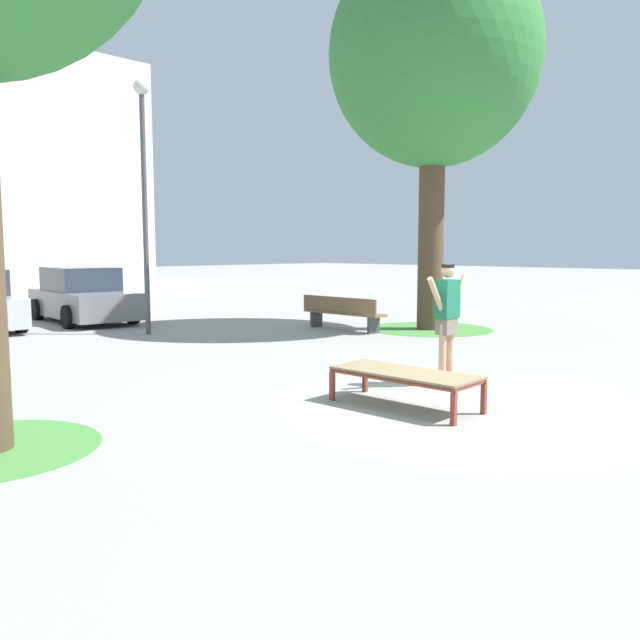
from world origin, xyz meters
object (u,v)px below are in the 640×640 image
at_px(skate_box, 405,375).
at_px(car_grey, 83,297).
at_px(skateboard, 446,380).
at_px(light_post, 144,169).
at_px(skater, 447,313).
at_px(tree_near_right, 434,57).
at_px(park_bench, 342,312).

relative_size(skate_box, car_grey, 0.44).
bearing_deg(skateboard, light_post, 89.94).
bearing_deg(skate_box, skater, 14.23).
distance_m(skate_box, car_grey, 12.38).
height_order(skater, car_grey, skater).
height_order(car_grey, light_post, light_post).
xyz_separation_m(tree_near_right, light_post, (-5.44, 4.19, -2.77)).
bearing_deg(park_bench, light_post, 143.45).
xyz_separation_m(skater, park_bench, (3.75, 5.46, -0.62)).
bearing_deg(skateboard, skate_box, -165.83).
bearing_deg(light_post, skate_box, -100.09).
bearing_deg(tree_near_right, park_bench, 140.32).
height_order(tree_near_right, light_post, tree_near_right).
xyz_separation_m(skater, car_grey, (0.18, 11.87, -0.38)).
xyz_separation_m(skateboard, park_bench, (3.75, 5.46, 0.37)).
xyz_separation_m(tree_near_right, car_grey, (-5.27, 7.82, -5.90)).
relative_size(skate_box, tree_near_right, 0.21).
bearing_deg(park_bench, tree_near_right, -39.68).
height_order(tree_near_right, car_grey, tree_near_right).
height_order(skateboard, light_post, light_post).
distance_m(tree_near_right, light_post, 7.40).
xyz_separation_m(skateboard, skater, (-0.00, 0.00, 0.99)).
bearing_deg(light_post, car_grey, 87.32).
distance_m(tree_near_right, car_grey, 11.13).
relative_size(skater, park_bench, 0.70).
relative_size(car_grey, park_bench, 1.81).
relative_size(skater, car_grey, 0.39).
bearing_deg(park_bench, car_grey, 119.14).
xyz_separation_m(skateboard, light_post, (0.01, 8.24, 3.75)).
xyz_separation_m(skate_box, park_bench, (5.28, 5.85, 0.03)).
height_order(skate_box, car_grey, car_grey).
distance_m(skate_box, light_post, 9.40).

